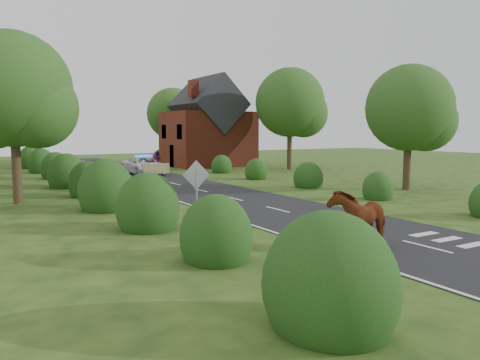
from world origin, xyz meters
TOP-DOWN VIEW (x-y plane):
  - ground at (0.00, 0.00)m, footprint 120.00×120.00m
  - road at (0.00, 15.00)m, footprint 6.00×70.00m
  - road_markings at (-1.60, 12.93)m, footprint 4.96×70.00m
  - hedgerow_left at (-6.51, 11.69)m, footprint 2.75×50.41m
  - hedgerow_right at (6.60, 11.21)m, footprint 2.10×45.78m
  - tree_left_a at (-9.75, 11.86)m, footprint 5.74×5.60m
  - tree_right_a at (11.23, 5.87)m, footprint 5.33×5.20m
  - tree_right_b at (14.29, 21.84)m, footprint 6.56×6.40m
  - tree_right_c at (9.27, 37.85)m, footprint 6.15×6.00m
  - road_sign at (-5.00, 2.00)m, footprint 1.06×0.08m
  - house at (9.49, 30.00)m, footprint 8.00×7.40m
  - cow at (-1.78, -2.88)m, footprint 2.30×1.43m
  - police_van at (0.59, 23.99)m, footprint 2.60×5.37m
  - pedestrian_red at (2.25, 26.42)m, footprint 0.67×0.60m
  - pedestrian_purple at (2.97, 27.29)m, footprint 1.07×1.04m

SIDE VIEW (x-z plane):
  - ground at x=0.00m, z-range 0.00..0.00m
  - road at x=0.00m, z-range 0.00..0.02m
  - road_markings at x=-1.60m, z-range 0.02..0.03m
  - hedgerow_right at x=6.60m, z-range -0.50..1.60m
  - police_van at x=0.59m, z-range -0.07..1.53m
  - hedgerow_left at x=-6.51m, z-range -0.75..2.25m
  - cow at x=-1.78m, z-range 0.00..1.54m
  - pedestrian_red at x=2.25m, z-range 0.00..1.54m
  - pedestrian_purple at x=2.97m, z-range 0.00..1.74m
  - road_sign at x=-5.00m, z-range 0.39..2.92m
  - house at x=9.49m, z-range -0.80..8.37m
  - tree_right_a at x=11.23m, z-range 0.96..8.52m
  - tree_left_a at x=-9.75m, z-range 1.15..9.53m
  - tree_right_c at x=9.27m, z-range 1.05..9.63m
  - tree_right_b at x=14.29m, z-range 1.24..10.64m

